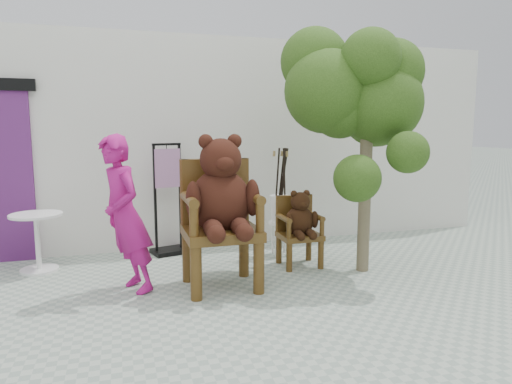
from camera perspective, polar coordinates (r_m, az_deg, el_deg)
ground_plane at (r=4.43m, az=2.28°, el=-14.80°), size 60.00×60.00×0.00m
back_wall at (r=7.09m, az=-5.93°, el=6.22°), size 9.00×1.00×3.00m
chair_big at (r=4.87m, az=-4.44°, el=-1.18°), size 0.79×0.87×1.66m
chair_small at (r=5.71m, az=5.43°, el=-3.73°), size 0.50×0.51×0.96m
person at (r=4.88m, az=-16.00°, el=-2.82°), size 0.61×0.71×1.65m
cafe_table at (r=6.08m, az=-25.68°, el=-4.91°), size 0.60×0.60×0.70m
display_stand at (r=6.34m, az=-10.90°, el=-2.42°), size 0.53×0.46×1.51m
stool_bucket at (r=6.17m, az=3.11°, el=-2.03°), size 0.32×0.32×1.45m
tree at (r=5.58m, az=12.50°, el=11.79°), size 1.62×1.63×2.91m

